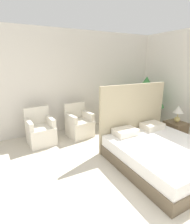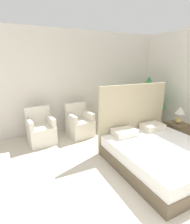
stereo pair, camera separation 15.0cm
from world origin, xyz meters
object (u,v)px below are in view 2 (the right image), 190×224
at_px(bed, 158,151).
at_px(table_lamp, 180,112).
at_px(armchair_near_window_left, 41,132).
at_px(armchair_near_window_right, 80,125).
at_px(potted_palm, 148,93).
at_px(nightstand, 176,132).

distance_m(bed, table_lamp, 1.45).
relative_size(armchair_near_window_left, armchair_near_window_right, 1.00).
distance_m(potted_palm, nightstand, 1.50).
relative_size(potted_palm, nightstand, 3.11).
bearing_deg(armchair_near_window_right, bed, -73.66).
height_order(armchair_near_window_right, nightstand, armchair_near_window_right).
distance_m(armchair_near_window_left, armchair_near_window_right, 1.06).
distance_m(armchair_near_window_right, potted_palm, 2.34).
xyz_separation_m(armchair_near_window_left, potted_palm, (3.24, -0.21, 0.80)).
xyz_separation_m(bed, armchair_near_window_left, (-1.97, 2.05, 0.01)).
bearing_deg(potted_palm, table_lamp, -92.17).
xyz_separation_m(bed, table_lamp, (1.23, 0.58, 0.51)).
distance_m(bed, armchair_near_window_right, 2.24).
xyz_separation_m(armchair_near_window_right, table_lamp, (2.14, -1.46, 0.50)).
relative_size(bed, nightstand, 3.87).
distance_m(nightstand, table_lamp, 0.55).
height_order(nightstand, table_lamp, table_lamp).
xyz_separation_m(armchair_near_window_right, potted_palm, (2.19, -0.21, 0.80)).
height_order(armchair_near_window_left, table_lamp, table_lamp).
relative_size(bed, armchair_near_window_left, 2.18).
bearing_deg(bed, nightstand, 26.01).
xyz_separation_m(potted_palm, nightstand, (-0.07, -1.24, -0.84)).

